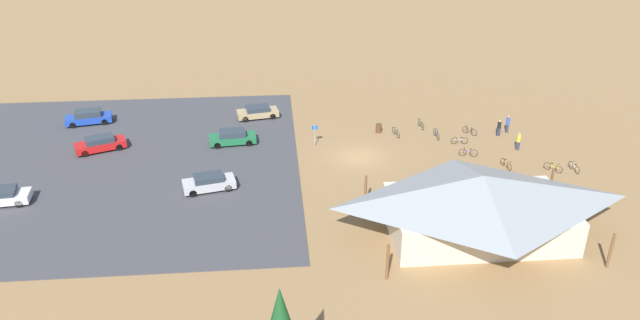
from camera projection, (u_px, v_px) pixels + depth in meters
ground at (359, 157)px, 56.94m from camera, size 160.00×160.00×0.00m
parking_lot_asphalt at (95, 166)px, 55.30m from camera, size 36.61×33.39×0.05m
bike_pavilion at (480, 202)px, 44.19m from camera, size 15.55×9.91×4.86m
trash_bin at (379, 128)px, 61.81m from camera, size 0.60×0.60×0.90m
lot_sign at (315, 132)px, 58.53m from camera, size 0.56×0.08×2.20m
bicycle_silver_lone_east at (460, 141)px, 59.37m from camera, size 1.65×0.48×0.76m
bicycle_purple_near_porch at (468, 153)px, 56.91m from camera, size 1.70×0.59×0.87m
bicycle_teal_near_sign at (396, 133)px, 61.07m from camera, size 0.55×1.65×0.78m
bicycle_green_yard_left at (421, 124)px, 62.89m from camera, size 0.48×1.77×0.82m
bicycle_orange_edge_south at (506, 164)px, 54.81m from camera, size 0.52×1.74×0.80m
bicycle_black_edge_north at (470, 131)px, 61.42m from camera, size 1.12×1.31×0.82m
bicycle_yellow_back_row at (553, 168)px, 54.25m from camera, size 1.23×1.27×0.82m
bicycle_white_front_row at (574, 167)px, 54.28m from camera, size 0.48×1.74×0.76m
bicycle_blue_trailside at (436, 134)px, 60.64m from camera, size 0.48×1.74×0.84m
car_silver_by_curb at (209, 183)px, 50.98m from camera, size 4.55×2.66×1.36m
car_blue_back_corner at (89, 117)px, 63.61m from camera, size 4.85×2.67×1.43m
car_red_end_stall at (100, 144)px, 57.80m from camera, size 4.87×3.32×1.38m
car_green_far_end at (232, 137)px, 59.11m from camera, size 4.60×2.26×1.40m
car_tan_mid_lot at (258, 112)px, 65.05m from camera, size 4.56×2.57×1.28m
visitor_at_bikes at (508, 124)px, 61.58m from camera, size 0.36×0.37×1.81m
visitor_near_lot at (499, 127)px, 60.92m from camera, size 0.36×0.36×1.68m
visitor_by_pavilion at (518, 141)px, 57.98m from camera, size 0.40×0.37×1.75m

